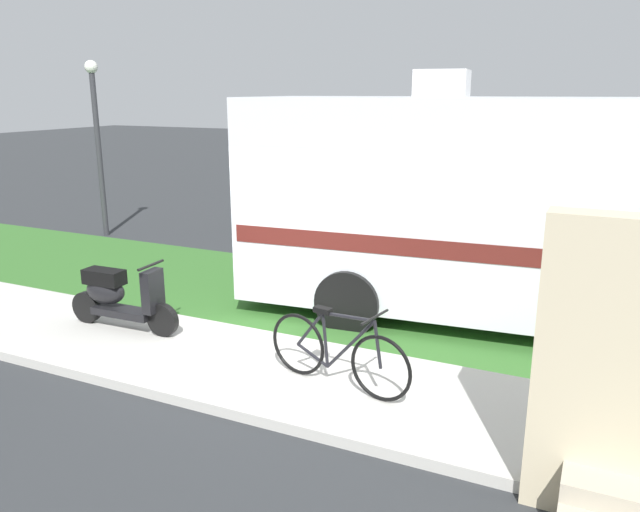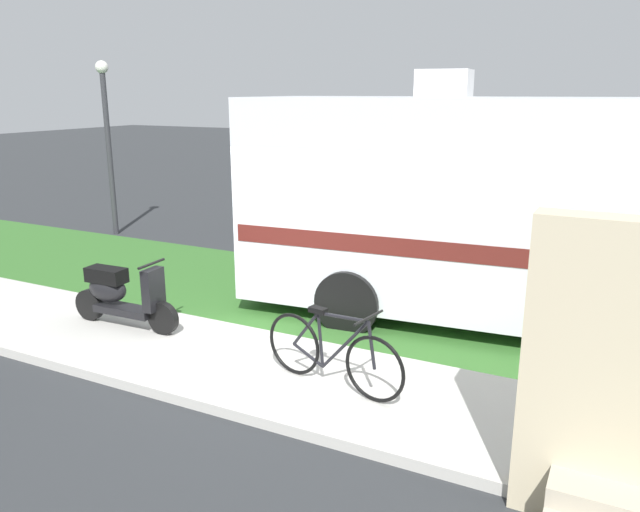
{
  "view_description": "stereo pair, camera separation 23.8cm",
  "coord_description": "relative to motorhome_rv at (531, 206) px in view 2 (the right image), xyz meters",
  "views": [
    {
      "loc": [
        3.99,
        -6.89,
        3.23
      ],
      "look_at": [
        0.64,
        0.3,
        1.1
      ],
      "focal_mm": 34.53,
      "sensor_mm": 36.0,
      "label": 1
    },
    {
      "loc": [
        4.21,
        -6.78,
        3.23
      ],
      "look_at": [
        0.64,
        0.3,
        1.1
      ],
      "focal_mm": 34.53,
      "sensor_mm": 36.0,
      "label": 2
    }
  ],
  "objects": [
    {
      "name": "grass_strip",
      "position": [
        -3.08,
        -0.28,
        -1.7
      ],
      "size": [
        24.0,
        3.4,
        0.08
      ],
      "color": "#336628",
      "rests_on": "ground"
    },
    {
      "name": "sidewalk",
      "position": [
        -3.08,
        -2.98,
        -1.68
      ],
      "size": [
        24.0,
        2.0,
        0.12
      ],
      "color": "beige",
      "rests_on": "ground"
    },
    {
      "name": "pickup_truck_near",
      "position": [
        -2.73,
        4.3,
        -0.81
      ],
      "size": [
        5.31,
        2.15,
        1.73
      ],
      "color": "silver",
      "rests_on": "ground"
    },
    {
      "name": "motorhome_rv",
      "position": [
        0.0,
        0.0,
        0.0
      ],
      "size": [
        7.82,
        3.0,
        3.65
      ],
      "color": "silver",
      "rests_on": "ground"
    },
    {
      "name": "bicycle",
      "position": [
        -1.5,
        -3.05,
        -1.22
      ],
      "size": [
        1.77,
        0.52,
        0.91
      ],
      "color": "black",
      "rests_on": "ground"
    },
    {
      "name": "scooter",
      "position": [
        -4.84,
        -2.73,
        -1.16
      ],
      "size": [
        1.71,
        0.5,
        0.97
      ],
      "color": "black",
      "rests_on": "ground"
    },
    {
      "name": "bottle_green",
      "position": [
        0.86,
        -3.33,
        -1.49
      ],
      "size": [
        0.07,
        0.07,
        0.3
      ],
      "color": "navy",
      "rests_on": "ground"
    },
    {
      "name": "ground_plane",
      "position": [
        -3.08,
        -1.78,
        -1.74
      ],
      "size": [
        80.0,
        80.0,
        0.0
      ],
      "primitive_type": "plane",
      "color": "#2D3033"
    },
    {
      "name": "street_lamp_post",
      "position": [
        -9.45,
        1.82,
        0.64
      ],
      "size": [
        0.28,
        0.28,
        3.88
      ],
      "color": "#333338",
      "rests_on": "ground"
    }
  ]
}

